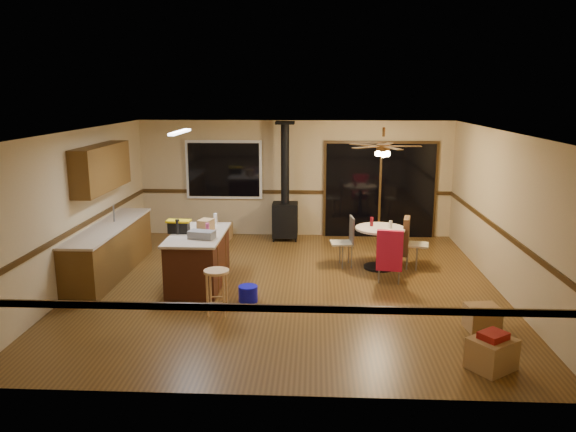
# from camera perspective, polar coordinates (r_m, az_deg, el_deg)

# --- Properties ---
(floor) EXTENTS (7.00, 7.00, 0.00)m
(floor) POSITION_cam_1_polar(r_m,az_deg,el_deg) (9.56, -0.09, -7.13)
(floor) COLOR brown
(floor) RESTS_ON ground
(ceiling) EXTENTS (7.00, 7.00, 0.00)m
(ceiling) POSITION_cam_1_polar(r_m,az_deg,el_deg) (9.03, -0.10, 8.61)
(ceiling) COLOR silver
(ceiling) RESTS_ON ground
(wall_back) EXTENTS (7.00, 0.00, 7.00)m
(wall_back) POSITION_cam_1_polar(r_m,az_deg,el_deg) (12.65, 0.72, 3.81)
(wall_back) COLOR tan
(wall_back) RESTS_ON ground
(wall_front) EXTENTS (7.00, 0.00, 7.00)m
(wall_front) POSITION_cam_1_polar(r_m,az_deg,el_deg) (5.84, -1.86, -6.66)
(wall_front) COLOR tan
(wall_front) RESTS_ON ground
(wall_left) EXTENTS (0.00, 7.00, 7.00)m
(wall_left) POSITION_cam_1_polar(r_m,az_deg,el_deg) (10.01, -20.53, 0.68)
(wall_left) COLOR tan
(wall_left) RESTS_ON ground
(wall_right) EXTENTS (0.00, 7.00, 7.00)m
(wall_right) POSITION_cam_1_polar(r_m,az_deg,el_deg) (9.68, 21.07, 0.26)
(wall_right) COLOR tan
(wall_right) RESTS_ON ground
(chair_rail) EXTENTS (7.00, 7.00, 0.08)m
(chair_rail) POSITION_cam_1_polar(r_m,az_deg,el_deg) (9.27, -0.09, -1.31)
(chair_rail) COLOR #37240D
(chair_rail) RESTS_ON ground
(window) EXTENTS (1.72, 0.10, 1.32)m
(window) POSITION_cam_1_polar(r_m,az_deg,el_deg) (12.73, -6.53, 4.69)
(window) COLOR black
(window) RESTS_ON ground
(sliding_door) EXTENTS (2.52, 0.10, 2.10)m
(sliding_door) POSITION_cam_1_polar(r_m,az_deg,el_deg) (12.71, 9.31, 2.55)
(sliding_door) COLOR black
(sliding_door) RESTS_ON ground
(lower_cabinets) EXTENTS (0.60, 3.00, 0.86)m
(lower_cabinets) POSITION_cam_1_polar(r_m,az_deg,el_deg) (10.55, -17.61, -3.40)
(lower_cabinets) COLOR brown
(lower_cabinets) RESTS_ON ground
(countertop) EXTENTS (0.64, 3.04, 0.04)m
(countertop) POSITION_cam_1_polar(r_m,az_deg,el_deg) (10.44, -17.77, -1.02)
(countertop) COLOR beige
(countertop) RESTS_ON lower_cabinets
(upper_cabinets) EXTENTS (0.35, 2.00, 0.80)m
(upper_cabinets) POSITION_cam_1_polar(r_m,az_deg,el_deg) (10.49, -18.41, 4.67)
(upper_cabinets) COLOR brown
(upper_cabinets) RESTS_ON ground
(kitchen_island) EXTENTS (0.88, 1.68, 0.90)m
(kitchen_island) POSITION_cam_1_polar(r_m,az_deg,el_deg) (9.61, -9.08, -4.35)
(kitchen_island) COLOR #3E1B0F
(kitchen_island) RESTS_ON ground
(wood_stove) EXTENTS (0.55, 0.50, 2.52)m
(wood_stove) POSITION_cam_1_polar(r_m,az_deg,el_deg) (12.31, -0.30, 0.87)
(wood_stove) COLOR black
(wood_stove) RESTS_ON ground
(ceiling_fan) EXTENTS (0.24, 0.24, 0.55)m
(ceiling_fan) POSITION_cam_1_polar(r_m,az_deg,el_deg) (10.19, 9.64, 6.69)
(ceiling_fan) COLOR brown
(ceiling_fan) RESTS_ON ceiling
(fluorescent_strip) EXTENTS (0.10, 1.20, 0.04)m
(fluorescent_strip) POSITION_cam_1_polar(r_m,az_deg,el_deg) (9.59, -10.93, 8.37)
(fluorescent_strip) COLOR white
(fluorescent_strip) RESTS_ON ceiling
(toolbox_grey) EXTENTS (0.45, 0.32, 0.13)m
(toolbox_grey) POSITION_cam_1_polar(r_m,az_deg,el_deg) (9.15, -8.75, -1.88)
(toolbox_grey) COLOR slate
(toolbox_grey) RESTS_ON kitchen_island
(toolbox_black) EXTENTS (0.35, 0.19, 0.19)m
(toolbox_black) POSITION_cam_1_polar(r_m,az_deg,el_deg) (9.56, -11.03, -1.15)
(toolbox_black) COLOR black
(toolbox_black) RESTS_ON kitchen_island
(toolbox_yellow_lid) EXTENTS (0.41, 0.23, 0.03)m
(toolbox_yellow_lid) POSITION_cam_1_polar(r_m,az_deg,el_deg) (9.54, -11.06, -0.51)
(toolbox_yellow_lid) COLOR gold
(toolbox_yellow_lid) RESTS_ON toolbox_black
(box_on_island) EXTENTS (0.28, 0.33, 0.19)m
(box_on_island) POSITION_cam_1_polar(r_m,az_deg,el_deg) (9.66, -8.35, -0.90)
(box_on_island) COLOR #9C7545
(box_on_island) RESTS_ON kitchen_island
(bottle_dark) EXTENTS (0.09, 0.09, 0.25)m
(bottle_dark) POSITION_cam_1_polar(r_m,az_deg,el_deg) (9.49, -11.15, -1.08)
(bottle_dark) COLOR black
(bottle_dark) RESTS_ON kitchen_island
(bottle_pink) EXTENTS (0.08, 0.08, 0.20)m
(bottle_pink) POSITION_cam_1_polar(r_m,az_deg,el_deg) (9.35, -8.17, -1.32)
(bottle_pink) COLOR #D84C8C
(bottle_pink) RESTS_ON kitchen_island
(bottle_white) EXTENTS (0.08, 0.08, 0.19)m
(bottle_white) POSITION_cam_1_polar(r_m,az_deg,el_deg) (10.12, -7.38, -0.26)
(bottle_white) COLOR white
(bottle_white) RESTS_ON kitchen_island
(bar_stool) EXTENTS (0.49, 0.49, 0.68)m
(bar_stool) POSITION_cam_1_polar(r_m,az_deg,el_deg) (8.37, -7.23, -7.69)
(bar_stool) COLOR tan
(bar_stool) RESTS_ON floor
(blue_bucket) EXTENTS (0.35, 0.35, 0.25)m
(blue_bucket) POSITION_cam_1_polar(r_m,az_deg,el_deg) (8.88, -4.07, -7.88)
(blue_bucket) COLOR #0E0DC0
(blue_bucket) RESTS_ON floor
(dining_table) EXTENTS (0.91, 0.91, 0.78)m
(dining_table) POSITION_cam_1_polar(r_m,az_deg,el_deg) (10.49, 9.31, -2.48)
(dining_table) COLOR black
(dining_table) RESTS_ON ground
(glass_red) EXTENTS (0.07, 0.07, 0.17)m
(glass_red) POSITION_cam_1_polar(r_m,az_deg,el_deg) (10.49, 8.50, -0.57)
(glass_red) COLOR #590C14
(glass_red) RESTS_ON dining_table
(glass_cream) EXTENTS (0.08, 0.08, 0.14)m
(glass_cream) POSITION_cam_1_polar(r_m,az_deg,el_deg) (10.39, 10.39, -0.85)
(glass_cream) COLOR beige
(glass_cream) RESTS_ON dining_table
(chair_left) EXTENTS (0.44, 0.44, 0.51)m
(chair_left) POSITION_cam_1_polar(r_m,az_deg,el_deg) (10.53, 6.03, -2.00)
(chair_left) COLOR tan
(chair_left) RESTS_ON ground
(chair_near) EXTENTS (0.49, 0.53, 0.70)m
(chair_near) POSITION_cam_1_polar(r_m,az_deg,el_deg) (9.64, 10.30, -3.45)
(chair_near) COLOR tan
(chair_near) RESTS_ON ground
(chair_right) EXTENTS (0.54, 0.50, 0.70)m
(chair_right) POSITION_cam_1_polar(r_m,az_deg,el_deg) (10.63, 12.06, -2.03)
(chair_right) COLOR tan
(chair_right) RESTS_ON ground
(box_under_window) EXTENTS (0.47, 0.39, 0.36)m
(box_under_window) POSITION_cam_1_polar(r_m,az_deg,el_deg) (12.60, -6.79, -1.52)
(box_under_window) COLOR #9C7545
(box_under_window) RESTS_ON floor
(box_corner_a) EXTENTS (0.65, 0.63, 0.38)m
(box_corner_a) POSITION_cam_1_polar(r_m,az_deg,el_deg) (7.24, 20.00, -13.01)
(box_corner_a) COLOR #9C7545
(box_corner_a) RESTS_ON floor
(box_corner_b) EXTENTS (0.48, 0.42, 0.35)m
(box_corner_b) POSITION_cam_1_polar(r_m,az_deg,el_deg) (8.30, 19.12, -9.73)
(box_corner_b) COLOR #9C7545
(box_corner_b) RESTS_ON floor
(box_small_red) EXTENTS (0.39, 0.38, 0.08)m
(box_small_red) POSITION_cam_1_polar(r_m,az_deg,el_deg) (7.15, 20.14, -11.34)
(box_small_red) COLOR maroon
(box_small_red) RESTS_ON box_corner_a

